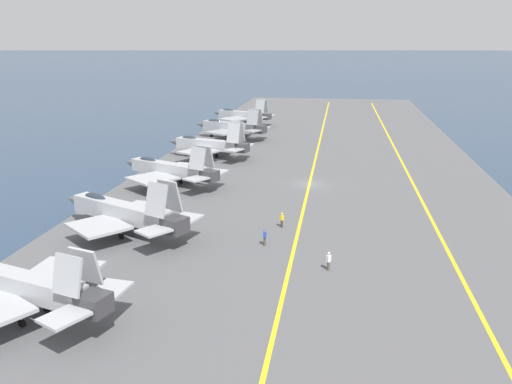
{
  "coord_description": "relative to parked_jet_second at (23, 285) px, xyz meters",
  "views": [
    {
      "loc": [
        -73.89,
        -3.95,
        20.03
      ],
      "look_at": [
        -14.07,
        5.42,
        2.9
      ],
      "focal_mm": 38.0,
      "sensor_mm": 36.0,
      "label": 1
    }
  ],
  "objects": [
    {
      "name": "parked_jet_third",
      "position": [
        17.93,
        -0.24,
        -0.15
      ],
      "size": [
        12.66,
        17.12,
        6.53
      ],
      "color": "#A8AAAF",
      "rests_on": "carrier_deck"
    },
    {
      "name": "deck_stripe_centerline",
      "position": [
        41.29,
        -18.14,
        -2.56
      ],
      "size": [
        206.57,
        0.36,
        0.01
      ],
      "primitive_type": "cube",
      "color": "yellow",
      "rests_on": "carrier_deck"
    },
    {
      "name": "parked_jet_fourth",
      "position": [
        37.54,
        0.92,
        -0.27
      ],
      "size": [
        13.36,
        16.5,
        6.09
      ],
      "color": "#A8AAAF",
      "rests_on": "carrier_deck"
    },
    {
      "name": "carrier_deck",
      "position": [
        41.29,
        -18.14,
        -2.76
      ],
      "size": [
        229.52,
        52.58,
        0.4
      ],
      "primitive_type": "cube",
      "color": "#565659",
      "rests_on": "ground"
    },
    {
      "name": "crew_yellow_vest",
      "position": [
        22.51,
        -16.27,
        -1.65
      ],
      "size": [
        0.46,
        0.44,
        1.66
      ],
      "color": "#383328",
      "rests_on": "carrier_deck"
    },
    {
      "name": "parked_jet_seventh",
      "position": [
        92.71,
        0.79,
        -0.08
      ],
      "size": [
        14.01,
        15.6,
        6.34
      ],
      "color": "#9EA3A8",
      "rests_on": "carrier_deck"
    },
    {
      "name": "ground_plane",
      "position": [
        41.29,
        -18.14,
        -2.96
      ],
      "size": [
        2000.0,
        2000.0,
        0.0
      ],
      "primitive_type": "plane",
      "color": "navy"
    },
    {
      "name": "parked_jet_sixth",
      "position": [
        74.43,
        -0.21,
        -0.07
      ],
      "size": [
        12.68,
        16.18,
        6.39
      ],
      "color": "#93999E",
      "rests_on": "carrier_deck"
    },
    {
      "name": "parked_jet_second",
      "position": [
        0.0,
        0.0,
        0.0
      ],
      "size": [
        13.17,
        15.98,
        6.09
      ],
      "color": "#A8AAAF",
      "rests_on": "carrier_deck"
    },
    {
      "name": "parked_jet_fifth",
      "position": [
        55.44,
        -0.24,
        -0.15
      ],
      "size": [
        13.1,
        15.4,
        6.6
      ],
      "color": "#A8AAAF",
      "rests_on": "carrier_deck"
    },
    {
      "name": "crew_white_vest",
      "position": [
        11.89,
        -21.57,
        -1.61
      ],
      "size": [
        0.45,
        0.45,
        1.73
      ],
      "color": "#4C473D",
      "rests_on": "carrier_deck"
    },
    {
      "name": "crew_blue_vest",
      "position": [
        16.89,
        -15.2,
        -1.63
      ],
      "size": [
        0.41,
        0.31,
        1.71
      ],
      "color": "#4C473D",
      "rests_on": "carrier_deck"
    },
    {
      "name": "deck_stripe_foul_line",
      "position": [
        41.29,
        -32.6,
        -2.56
      ],
      "size": [
        206.56,
        2.37,
        0.01
      ],
      "primitive_type": "cube",
      "rotation": [
        0.0,
        0.0,
        0.01
      ],
      "color": "yellow",
      "rests_on": "carrier_deck"
    }
  ]
}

